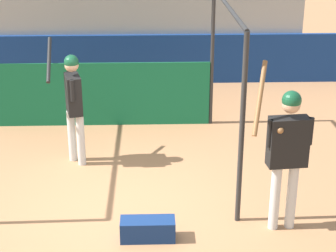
# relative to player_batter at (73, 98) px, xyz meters

# --- Properties ---
(ground_plane) EXTENTS (60.00, 60.00, 0.00)m
(ground_plane) POSITION_rel_player_batter_xyz_m (0.74, -1.56, -1.12)
(ground_plane) COLOR #A8754C
(outfield_wall) EXTENTS (24.00, 0.12, 1.16)m
(outfield_wall) POSITION_rel_player_batter_xyz_m (0.74, 4.36, -0.54)
(outfield_wall) COLOR navy
(outfield_wall) RESTS_ON ground
(bleacher_section) EXTENTS (8.15, 2.40, 2.44)m
(bleacher_section) POSITION_rel_player_batter_xyz_m (0.74, 5.62, 0.10)
(bleacher_section) COLOR #9E9E99
(bleacher_section) RESTS_ON ground
(batting_cage) EXTENTS (4.26, 3.67, 2.63)m
(batting_cage) POSITION_rel_player_batter_xyz_m (0.30, 1.09, -0.00)
(batting_cage) COLOR #282828
(batting_cage) RESTS_ON ground
(player_batter) EXTENTS (0.60, 0.86, 2.00)m
(player_batter) POSITION_rel_player_batter_xyz_m (0.00, 0.00, 0.00)
(player_batter) COLOR silver
(player_batter) RESTS_ON ground
(player_waiting) EXTENTS (0.83, 0.58, 2.24)m
(player_waiting) POSITION_rel_player_batter_xyz_m (2.94, -2.12, 0.06)
(player_waiting) COLOR silver
(player_waiting) RESTS_ON ground
(equipment_bag) EXTENTS (0.70, 0.28, 0.28)m
(equipment_bag) POSITION_rel_player_batter_xyz_m (1.18, -2.34, -0.98)
(equipment_bag) COLOR navy
(equipment_bag) RESTS_ON ground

